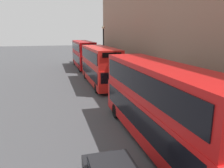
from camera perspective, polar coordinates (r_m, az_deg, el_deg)
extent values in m
cube|color=red|center=(12.04, 12.07, -8.99)|extent=(2.55, 11.48, 2.11)
cube|color=red|center=(11.44, 12.56, 0.33)|extent=(2.50, 11.25, 1.89)
cube|color=black|center=(11.95, 12.13, -7.86)|extent=(2.59, 10.56, 1.18)
cube|color=black|center=(11.42, 12.58, 0.79)|extent=(2.59, 10.56, 1.13)
cylinder|color=black|center=(15.54, 1.05, -7.05)|extent=(0.30, 1.00, 1.00)
cylinder|color=black|center=(16.30, 8.70, -6.23)|extent=(0.30, 1.00, 1.00)
cube|color=red|center=(25.17, -3.20, 2.98)|extent=(2.55, 10.35, 2.07)
cube|color=red|center=(24.89, -3.26, 7.44)|extent=(2.50, 10.14, 1.87)
cube|color=black|center=(25.13, -3.21, 3.53)|extent=(2.59, 9.52, 1.16)
cube|color=black|center=(24.88, -3.26, 7.65)|extent=(2.59, 9.52, 1.12)
cube|color=black|center=(20.20, -0.03, 1.59)|extent=(2.17, 0.06, 1.03)
cube|color=black|center=(19.87, -0.04, 7.58)|extent=(1.78, 0.06, 0.45)
cylinder|color=black|center=(21.72, -4.01, -1.11)|extent=(0.30, 1.00, 1.00)
cylinder|color=black|center=(22.27, 1.66, -0.72)|extent=(0.30, 1.00, 1.00)
cylinder|color=black|center=(28.59, -6.94, 2.36)|extent=(0.30, 1.00, 1.00)
cylinder|color=black|center=(29.01, -2.55, 2.60)|extent=(0.30, 1.00, 1.00)
cube|color=#B20C0F|center=(37.59, -7.47, 6.41)|extent=(2.55, 10.85, 2.15)
cube|color=#B20C0F|center=(37.40, -7.57, 9.53)|extent=(2.50, 10.64, 1.96)
cube|color=black|center=(37.56, -7.48, 6.80)|extent=(2.59, 9.98, 1.20)
cube|color=black|center=(37.39, -7.57, 9.68)|extent=(2.59, 9.98, 1.18)
cube|color=black|center=(32.25, -6.08, 6.07)|extent=(2.17, 0.06, 1.07)
cube|color=black|center=(32.04, -6.18, 9.99)|extent=(1.78, 0.06, 0.47)
cylinder|color=black|center=(33.82, -8.36, 4.02)|extent=(0.30, 1.00, 1.00)
cylinder|color=black|center=(34.17, -4.61, 4.22)|extent=(0.30, 1.00, 1.00)
cylinder|color=black|center=(41.34, -9.76, 5.67)|extent=(0.30, 1.00, 1.00)
cylinder|color=black|center=(41.63, -6.67, 5.82)|extent=(0.30, 1.00, 1.00)
cylinder|color=black|center=(9.94, 3.47, -21.01)|extent=(0.22, 0.64, 0.64)
cylinder|color=black|center=(31.26, -2.22, 8.34)|extent=(0.18, 0.18, 6.35)
sphere|color=beige|center=(31.14, -2.28, 14.57)|extent=(0.44, 0.44, 0.44)
cylinder|color=brown|center=(23.94, 5.04, 0.81)|extent=(0.36, 0.36, 1.46)
sphere|color=tan|center=(23.78, 5.08, 2.79)|extent=(0.22, 0.22, 0.22)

